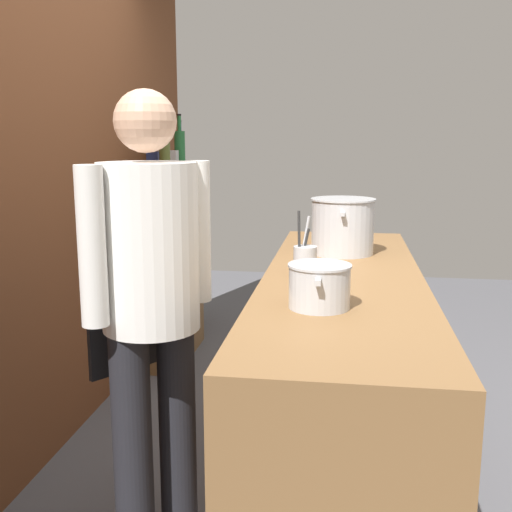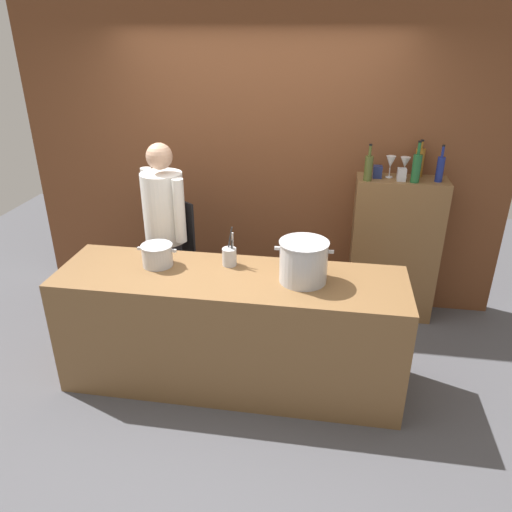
# 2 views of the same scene
# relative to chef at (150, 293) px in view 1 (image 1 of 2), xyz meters

# --- Properties ---
(ground_plane) EXTENTS (8.00, 8.00, 0.00)m
(ground_plane) POSITION_rel_chef_xyz_m (0.69, -0.67, -0.96)
(ground_plane) COLOR #4C4C51
(brick_back_panel) EXTENTS (4.40, 0.10, 3.00)m
(brick_back_panel) POSITION_rel_chef_xyz_m (0.69, 0.73, 0.54)
(brick_back_panel) COLOR brown
(brick_back_panel) RESTS_ON ground_plane
(prep_counter) EXTENTS (2.47, 0.70, 0.90)m
(prep_counter) POSITION_rel_chef_xyz_m (0.69, -0.67, -0.51)
(prep_counter) COLOR brown
(prep_counter) RESTS_ON ground_plane
(bar_cabinet) EXTENTS (0.76, 0.32, 1.31)m
(bar_cabinet) POSITION_rel_chef_xyz_m (1.94, 0.52, -0.31)
(bar_cabinet) COLOR brown
(bar_cabinet) RESTS_ON ground_plane
(chef) EXTENTS (0.46, 0.42, 1.66)m
(chef) POSITION_rel_chef_xyz_m (0.00, 0.00, 0.00)
(chef) COLOR black
(chef) RESTS_ON ground_plane
(stockpot_large) EXTENTS (0.40, 0.34, 0.29)m
(stockpot_large) POSITION_rel_chef_xyz_m (1.19, -0.66, 0.08)
(stockpot_large) COLOR #B7BABF
(stockpot_large) RESTS_ON prep_counter
(stockpot_small) EXTENTS (0.29, 0.23, 0.16)m
(stockpot_small) POSITION_rel_chef_xyz_m (0.13, -0.58, 0.02)
(stockpot_small) COLOR #B7BABF
(stockpot_small) RESTS_ON prep_counter
(utensil_crock) EXTENTS (0.10, 0.10, 0.29)m
(utensil_crock) POSITION_rel_chef_xyz_m (0.65, -0.50, 0.01)
(utensil_crock) COLOR #B7BABF
(utensil_crock) RESTS_ON prep_counter
(wine_bottle_green) EXTENTS (0.07, 0.07, 0.34)m
(wine_bottle_green) POSITION_rel_chef_xyz_m (2.02, 0.44, 0.47)
(wine_bottle_green) COLOR #1E592D
(wine_bottle_green) RESTS_ON bar_cabinet
(wine_bottle_amber) EXTENTS (0.08, 0.08, 0.31)m
(wine_bottle_amber) POSITION_rel_chef_xyz_m (2.06, 0.61, 0.47)
(wine_bottle_amber) COLOR #8C5919
(wine_bottle_amber) RESTS_ON bar_cabinet
(wine_bottle_cobalt) EXTENTS (0.06, 0.06, 0.30)m
(wine_bottle_cobalt) POSITION_rel_chef_xyz_m (2.21, 0.48, 0.46)
(wine_bottle_cobalt) COLOR navy
(wine_bottle_cobalt) RESTS_ON bar_cabinet
(wine_bottle_olive) EXTENTS (0.07, 0.07, 0.30)m
(wine_bottle_olive) POSITION_rel_chef_xyz_m (1.64, 0.43, 0.46)
(wine_bottle_olive) COLOR #475123
(wine_bottle_olive) RESTS_ON bar_cabinet
(wine_glass_wide) EXTENTS (0.08, 0.08, 0.18)m
(wine_glass_wide) POSITION_rel_chef_xyz_m (1.82, 0.55, 0.48)
(wine_glass_wide) COLOR silver
(wine_glass_wide) RESTS_ON bar_cabinet
(wine_glass_tall) EXTENTS (0.08, 0.08, 0.18)m
(wine_glass_tall) POSITION_rel_chef_xyz_m (1.94, 0.56, 0.47)
(wine_glass_tall) COLOR silver
(wine_glass_tall) RESTS_ON bar_cabinet
(spice_tin_silver) EXTENTS (0.07, 0.07, 0.10)m
(spice_tin_silver) POSITION_rel_chef_xyz_m (1.91, 0.46, 0.40)
(spice_tin_silver) COLOR #B2B2B7
(spice_tin_silver) RESTS_ON bar_cabinet
(spice_tin_navy) EXTENTS (0.07, 0.07, 0.10)m
(spice_tin_navy) POSITION_rel_chef_xyz_m (1.72, 0.52, 0.40)
(spice_tin_navy) COLOR navy
(spice_tin_navy) RESTS_ON bar_cabinet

